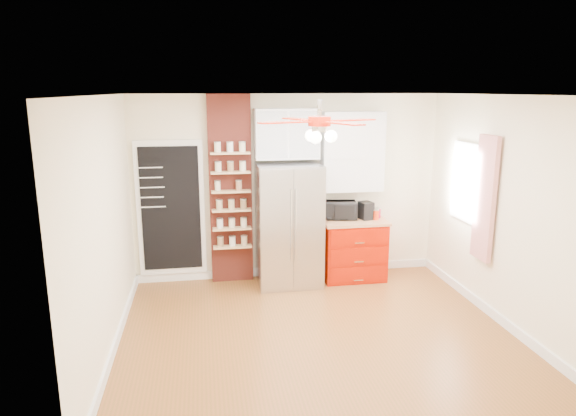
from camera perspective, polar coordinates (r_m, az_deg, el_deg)
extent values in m
plane|color=brown|center=(6.12, 3.19, -13.73)|extent=(4.50, 4.50, 0.00)
plane|color=white|center=(5.47, 3.55, 12.43)|extent=(4.50, 4.50, 0.00)
cube|color=#FFF1CD|center=(7.56, 0.00, 2.32)|extent=(4.50, 0.02, 2.70)
cube|color=#FFF1CD|center=(3.82, 10.11, -8.79)|extent=(4.50, 0.02, 2.70)
cube|color=#FFF1CD|center=(5.60, -19.71, -2.27)|extent=(0.02, 4.00, 2.70)
cube|color=#FFF1CD|center=(6.52, 23.04, -0.48)|extent=(0.02, 4.00, 2.70)
cube|color=white|center=(7.50, -12.88, -0.06)|extent=(0.95, 0.04, 1.95)
cube|color=black|center=(7.47, -12.89, -0.10)|extent=(0.82, 0.02, 1.78)
cube|color=maroon|center=(7.39, -6.41, 1.99)|extent=(0.60, 0.16, 2.70)
cube|color=silver|center=(7.30, 0.10, -1.89)|extent=(0.90, 0.70, 1.75)
cube|color=white|center=(7.27, -0.16, 8.26)|extent=(0.90, 0.35, 0.70)
cube|color=#A71100|center=(7.69, 7.20, -4.68)|extent=(0.90, 0.60, 0.86)
cube|color=#B4794E|center=(7.57, 7.30, -1.43)|extent=(0.94, 0.64, 0.04)
cube|color=white|center=(7.54, 7.14, 6.23)|extent=(0.90, 0.30, 1.15)
cube|color=white|center=(7.22, 19.27, 2.70)|extent=(0.04, 0.75, 1.05)
cube|color=red|center=(6.75, 21.04, 1.00)|extent=(0.06, 0.40, 1.55)
cylinder|color=silver|center=(5.47, 3.53, 10.86)|extent=(0.05, 0.05, 0.20)
cylinder|color=red|center=(5.48, 3.51, 9.61)|extent=(0.24, 0.24, 0.10)
sphere|color=white|center=(5.49, 3.49, 7.94)|extent=(0.13, 0.13, 0.13)
imported|color=black|center=(7.56, 5.83, -0.24)|extent=(0.50, 0.37, 0.25)
cube|color=black|center=(7.59, 8.64, -0.27)|extent=(0.21, 0.24, 0.26)
cylinder|color=red|center=(7.58, 9.73, -0.77)|extent=(0.10, 0.10, 0.14)
cylinder|color=#A60922|center=(7.70, 9.85, -0.55)|extent=(0.14, 0.14, 0.14)
cylinder|color=beige|center=(7.25, -7.83, 2.44)|extent=(0.10, 0.10, 0.13)
cylinder|color=#976B4D|center=(7.22, -5.48, 2.48)|extent=(0.11, 0.11, 0.13)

